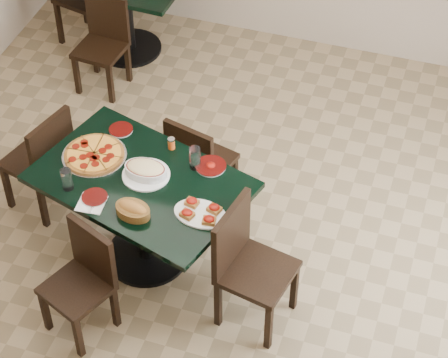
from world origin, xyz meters
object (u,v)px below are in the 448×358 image
(chair_far, at_px, (197,161))
(lasagna_casserole, at_px, (146,170))
(bruschetta_platter, at_px, (200,212))
(pepperoni_pizza, at_px, (94,154))
(main_table, at_px, (142,199))
(chair_near, at_px, (84,276))
(chair_left, at_px, (44,158))
(back_chair_near, at_px, (104,39))
(chair_right, at_px, (246,260))
(bread_basket, at_px, (133,210))

(chair_far, distance_m, lasagna_casserole, 0.64)
(bruschetta_platter, bearing_deg, chair_far, 116.98)
(chair_far, xyz_separation_m, pepperoni_pizza, (-0.55, -0.46, 0.31))
(main_table, height_order, chair_near, chair_near)
(main_table, bearing_deg, chair_left, -179.15)
(back_chair_near, xyz_separation_m, pepperoni_pizza, (0.68, -1.62, 0.32))
(main_table, distance_m, back_chair_near, 2.02)
(chair_right, bearing_deg, main_table, 84.88)
(pepperoni_pizza, height_order, lasagna_casserole, lasagna_casserole)
(main_table, height_order, bruschetta_platter, bruschetta_platter)
(main_table, distance_m, chair_far, 0.61)
(chair_near, bearing_deg, back_chair_near, 134.02)
(chair_near, xyz_separation_m, chair_right, (0.93, 0.38, 0.07))
(chair_far, bearing_deg, chair_right, 141.43)
(lasagna_casserole, relative_size, bruschetta_platter, 0.85)
(main_table, xyz_separation_m, chair_near, (-0.15, -0.62, -0.13))
(main_table, relative_size, chair_left, 1.77)
(chair_near, height_order, chair_right, chair_right)
(chair_right, xyz_separation_m, lasagna_casserole, (-0.76, 0.28, 0.29))
(main_table, xyz_separation_m, back_chair_near, (-1.05, 1.73, -0.12))
(main_table, bearing_deg, pepperoni_pizza, -179.60)
(bread_basket, bearing_deg, pepperoni_pizza, 147.92)
(chair_far, bearing_deg, main_table, 87.11)
(chair_far, distance_m, bread_basket, 0.93)
(chair_far, bearing_deg, chair_left, 32.32)
(chair_far, xyz_separation_m, bread_basket, (-0.11, -0.87, 0.33))
(chair_far, bearing_deg, pepperoni_pizza, 54.64)
(pepperoni_pizza, relative_size, bruschetta_platter, 1.18)
(chair_far, relative_size, bruschetta_platter, 2.27)
(chair_near, distance_m, bruschetta_platter, 0.83)
(lasagna_casserole, distance_m, bread_basket, 0.35)
(chair_right, bearing_deg, back_chair_near, 54.44)
(chair_left, xyz_separation_m, pepperoni_pizza, (0.48, -0.13, 0.28))
(chair_right, bearing_deg, bread_basket, 106.58)
(back_chair_near, xyz_separation_m, bruschetta_platter, (1.51, -1.90, 0.33))
(back_chair_near, relative_size, bread_basket, 3.18)
(main_table, distance_m, bruschetta_platter, 0.54)
(main_table, height_order, pepperoni_pizza, pepperoni_pizza)
(chair_far, xyz_separation_m, back_chair_near, (-1.22, 1.16, -0.01))
(chair_far, distance_m, chair_right, 1.01)
(chair_right, distance_m, bruschetta_platter, 0.42)
(back_chair_near, distance_m, bruschetta_platter, 2.45)
(chair_far, height_order, bread_basket, bread_basket)
(lasagna_casserole, xyz_separation_m, bruschetta_platter, (0.45, -0.22, -0.02))
(lasagna_casserole, bearing_deg, bruschetta_platter, -25.90)
(main_table, height_order, chair_left, chair_left)
(bread_basket, bearing_deg, main_table, 114.03)
(pepperoni_pizza, distance_m, lasagna_casserole, 0.40)
(chair_right, height_order, chair_left, chair_right)
(back_chair_near, distance_m, lasagna_casserole, 2.02)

